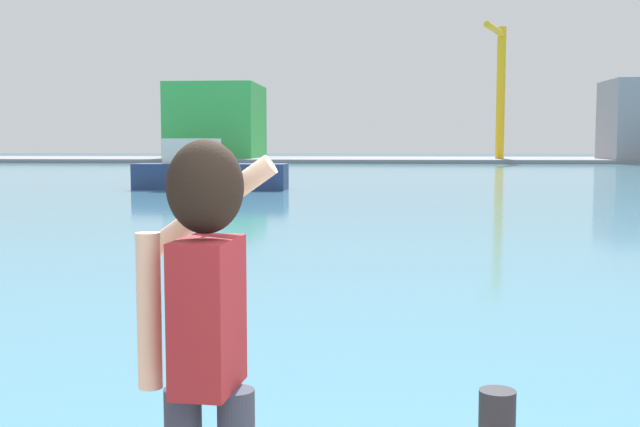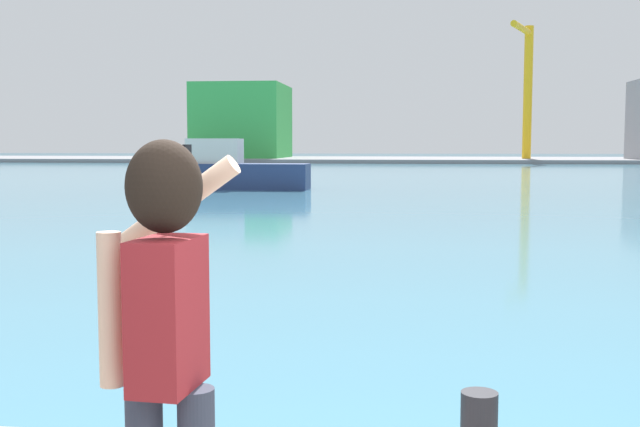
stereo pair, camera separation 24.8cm
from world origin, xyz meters
TOP-DOWN VIEW (x-y plane):
  - ground_plane at (0.00, 50.00)m, footprint 220.00×220.00m
  - harbor_water at (0.00, 52.00)m, footprint 140.00×100.00m
  - far_shore_dock at (0.00, 92.00)m, footprint 140.00×20.00m
  - person_photographer at (-1.03, 0.38)m, footprint 0.53×0.56m
  - harbor_bollard at (0.25, 1.79)m, footprint 0.20×0.20m
  - boat_moored at (-8.76, 34.88)m, footprint 7.40×2.02m
  - warehouse_left at (-20.38, 92.60)m, footprint 10.52×12.43m
  - port_crane at (13.20, 88.68)m, footprint 3.56×8.18m

SIDE VIEW (x-z plane):
  - ground_plane at x=0.00m, z-range 0.00..0.00m
  - harbor_water at x=0.00m, z-range 0.00..0.02m
  - far_shore_dock at x=0.00m, z-range 0.00..0.44m
  - harbor_bollard at x=0.25m, z-range 0.56..0.95m
  - boat_moored at x=-8.76m, z-range -0.34..2.13m
  - person_photographer at x=-1.03m, z-range 0.76..2.50m
  - warehouse_left at x=-20.38m, z-range 0.44..9.35m
  - port_crane at x=13.20m, z-range 1.84..16.87m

